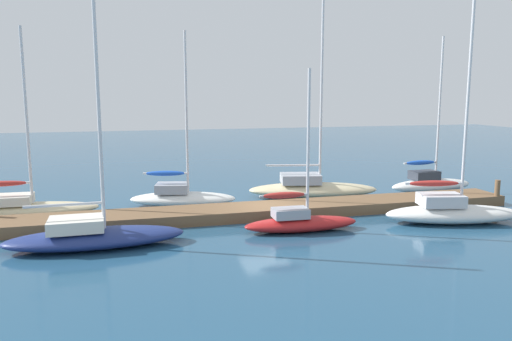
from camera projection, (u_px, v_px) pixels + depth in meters
name	position (u px, v px, depth m)	size (l,w,h in m)	color
ground_plane	(266.00, 216.00, 24.88)	(120.00, 120.00, 0.00)	navy
dock_pier	(266.00, 211.00, 24.84)	(26.40, 2.35, 0.54)	brown
dock_piling_far_end	(497.00, 193.00, 27.03)	(0.28, 0.28, 1.42)	brown
sailboat_0	(23.00, 207.00, 24.60)	(7.04, 2.26, 9.24)	beige
sailboat_1	(93.00, 235.00, 19.72)	(7.03, 2.35, 9.98)	navy
sailboat_2	(181.00, 196.00, 27.01)	(6.00, 3.13, 9.30)	white
sailboat_3	(300.00, 220.00, 22.05)	(5.23, 1.59, 7.14)	#B21E1E
sailboat_4	(312.00, 187.00, 29.33)	(7.94, 3.92, 11.96)	beige
sailboat_5	(452.00, 210.00, 23.46)	(6.77, 3.32, 10.46)	white
sailboat_6	(430.00, 182.00, 30.76)	(5.56, 1.79, 9.44)	white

